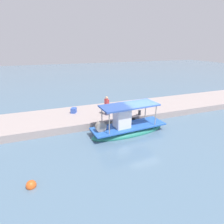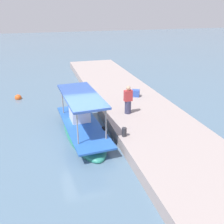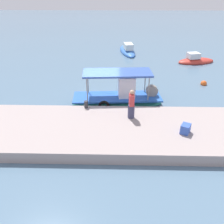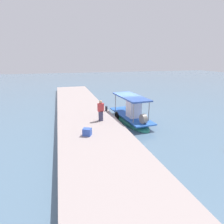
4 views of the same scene
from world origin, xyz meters
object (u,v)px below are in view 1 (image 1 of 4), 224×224
main_fishing_boat (127,128)px  fisherman_near_bollard (107,107)px  cargo_crate (74,110)px  marker_buoy (31,185)px  mooring_bollard (140,113)px

main_fishing_boat → fisherman_near_bollard: main_fishing_boat is taller
main_fishing_boat → cargo_crate: main_fishing_boat is taller
marker_buoy → fisherman_near_bollard: bearing=-133.2°
main_fishing_boat → cargo_crate: 5.68m
mooring_bollard → marker_buoy: bearing=31.6°
mooring_bollard → marker_buoy: (9.04, 5.56, -0.74)m
cargo_crate → marker_buoy: (3.56, 8.27, -0.75)m
main_fishing_boat → marker_buoy: (7.01, 3.78, -0.34)m
marker_buoy → mooring_bollard: bearing=-148.4°
main_fishing_boat → marker_buoy: 7.97m
main_fishing_boat → fisherman_near_bollard: (0.70, -2.93, 0.95)m
cargo_crate → marker_buoy: 9.04m
main_fishing_boat → mooring_bollard: size_ratio=13.84×
main_fishing_boat → cargo_crate: size_ratio=11.86×
fisherman_near_bollard → cargo_crate: bearing=-29.6°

